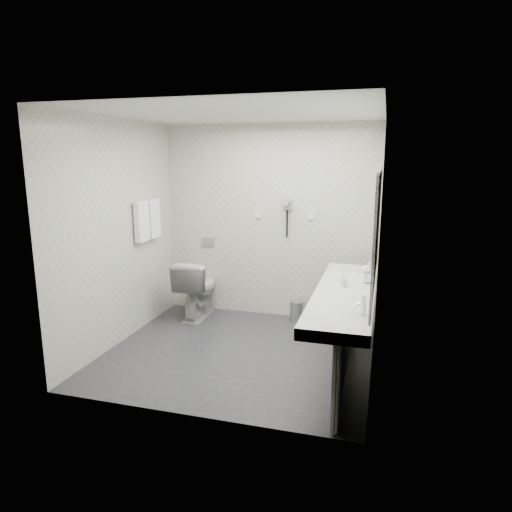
% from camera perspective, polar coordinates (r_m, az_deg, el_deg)
% --- Properties ---
extents(floor, '(2.80, 2.80, 0.00)m').
position_cam_1_polar(floor, '(5.08, -2.13, -11.90)').
color(floor, '#2B2A2F').
rests_on(floor, ground).
extents(ceiling, '(2.80, 2.80, 0.00)m').
position_cam_1_polar(ceiling, '(4.66, -2.39, 17.42)').
color(ceiling, silver).
rests_on(ceiling, wall_back).
extents(wall_back, '(2.80, 0.00, 2.80)m').
position_cam_1_polar(wall_back, '(5.95, 1.63, 4.22)').
color(wall_back, beige).
rests_on(wall_back, floor).
extents(wall_front, '(2.80, 0.00, 2.80)m').
position_cam_1_polar(wall_front, '(3.53, -8.79, -1.47)').
color(wall_front, beige).
rests_on(wall_front, floor).
extents(wall_left, '(0.00, 2.60, 2.60)m').
position_cam_1_polar(wall_left, '(5.31, -16.79, 2.74)').
color(wall_left, beige).
rests_on(wall_left, floor).
extents(wall_right, '(0.00, 2.60, 2.60)m').
position_cam_1_polar(wall_right, '(4.49, 15.01, 1.19)').
color(wall_right, beige).
rests_on(wall_right, floor).
extents(vanity_counter, '(0.55, 2.20, 0.10)m').
position_cam_1_polar(vanity_counter, '(4.41, 11.06, -4.83)').
color(vanity_counter, silver).
rests_on(vanity_counter, floor).
extents(vanity_panel, '(0.03, 2.15, 0.75)m').
position_cam_1_polar(vanity_panel, '(4.55, 11.16, -9.98)').
color(vanity_panel, gray).
rests_on(vanity_panel, floor).
extents(vanity_post_near, '(0.06, 0.06, 0.75)m').
position_cam_1_polar(vanity_post_near, '(3.61, 10.19, -16.12)').
color(vanity_post_near, silver).
rests_on(vanity_post_near, floor).
extents(vanity_post_far, '(0.06, 0.06, 0.75)m').
position_cam_1_polar(vanity_post_far, '(5.53, 12.39, -6.01)').
color(vanity_post_far, silver).
rests_on(vanity_post_far, floor).
extents(mirror, '(0.02, 2.20, 1.05)m').
position_cam_1_polar(mirror, '(4.26, 14.90, 3.35)').
color(mirror, '#B2BCC6').
rests_on(mirror, wall_right).
extents(basin_near, '(0.40, 0.31, 0.05)m').
position_cam_1_polar(basin_near, '(3.78, 10.22, -7.13)').
color(basin_near, silver).
rests_on(basin_near, vanity_counter).
extents(basin_far, '(0.40, 0.31, 0.05)m').
position_cam_1_polar(basin_far, '(5.03, 11.71, -2.34)').
color(basin_far, silver).
rests_on(basin_far, vanity_counter).
extents(faucet_near, '(0.04, 0.04, 0.15)m').
position_cam_1_polar(faucet_near, '(3.74, 13.26, -6.02)').
color(faucet_near, silver).
rests_on(faucet_near, vanity_counter).
extents(faucet_far, '(0.04, 0.04, 0.15)m').
position_cam_1_polar(faucet_far, '(5.00, 13.99, -1.47)').
color(faucet_far, silver).
rests_on(faucet_far, vanity_counter).
extents(soap_bottle_a, '(0.05, 0.05, 0.09)m').
position_cam_1_polar(soap_bottle_a, '(4.48, 11.08, -3.29)').
color(soap_bottle_a, beige).
rests_on(soap_bottle_a, vanity_counter).
extents(soap_bottle_b, '(0.08, 0.08, 0.09)m').
position_cam_1_polar(soap_bottle_b, '(4.61, 10.85, -2.84)').
color(soap_bottle_b, beige).
rests_on(soap_bottle_b, vanity_counter).
extents(glass_left, '(0.08, 0.08, 0.11)m').
position_cam_1_polar(glass_left, '(4.67, 13.77, -2.64)').
color(glass_left, silver).
rests_on(glass_left, vanity_counter).
extents(toilet, '(0.45, 0.77, 0.77)m').
position_cam_1_polar(toilet, '(6.07, -7.36, -4.05)').
color(toilet, silver).
rests_on(toilet, floor).
extents(flush_plate, '(0.18, 0.02, 0.12)m').
position_cam_1_polar(flush_plate, '(6.24, -6.02, 1.75)').
color(flush_plate, '#B2B5BA').
rests_on(flush_plate, wall_back).
extents(pedal_bin, '(0.19, 0.19, 0.25)m').
position_cam_1_polar(pedal_bin, '(5.97, 5.12, -6.92)').
color(pedal_bin, '#B2B5BA').
rests_on(pedal_bin, floor).
extents(bin_lid, '(0.18, 0.18, 0.02)m').
position_cam_1_polar(bin_lid, '(5.93, 5.14, -5.72)').
color(bin_lid, '#B2B5BA').
rests_on(bin_lid, pedal_bin).
extents(towel_rail, '(0.02, 0.62, 0.02)m').
position_cam_1_polar(towel_rail, '(5.72, -13.60, 6.59)').
color(towel_rail, silver).
rests_on(towel_rail, wall_left).
extents(towel_near, '(0.07, 0.24, 0.48)m').
position_cam_1_polar(towel_near, '(5.61, -14.09, 4.21)').
color(towel_near, white).
rests_on(towel_near, towel_rail).
extents(towel_far, '(0.07, 0.24, 0.48)m').
position_cam_1_polar(towel_far, '(5.86, -12.74, 4.59)').
color(towel_far, white).
rests_on(towel_far, towel_rail).
extents(dryer_cradle, '(0.10, 0.04, 0.14)m').
position_cam_1_polar(dryer_cradle, '(5.83, 3.96, 6.51)').
color(dryer_cradle, gray).
rests_on(dryer_cradle, wall_back).
extents(dryer_barrel, '(0.08, 0.14, 0.08)m').
position_cam_1_polar(dryer_barrel, '(5.76, 3.82, 6.75)').
color(dryer_barrel, gray).
rests_on(dryer_barrel, dryer_cradle).
extents(dryer_cord, '(0.02, 0.02, 0.35)m').
position_cam_1_polar(dryer_cord, '(5.85, 3.90, 4.06)').
color(dryer_cord, black).
rests_on(dryer_cord, dryer_cradle).
extents(switch_plate_a, '(0.09, 0.02, 0.09)m').
position_cam_1_polar(switch_plate_a, '(5.96, 0.20, 5.22)').
color(switch_plate_a, silver).
rests_on(switch_plate_a, wall_back).
extents(switch_plate_b, '(0.09, 0.02, 0.09)m').
position_cam_1_polar(switch_plate_b, '(5.81, 6.88, 4.95)').
color(switch_plate_b, silver).
rests_on(switch_plate_b, wall_back).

